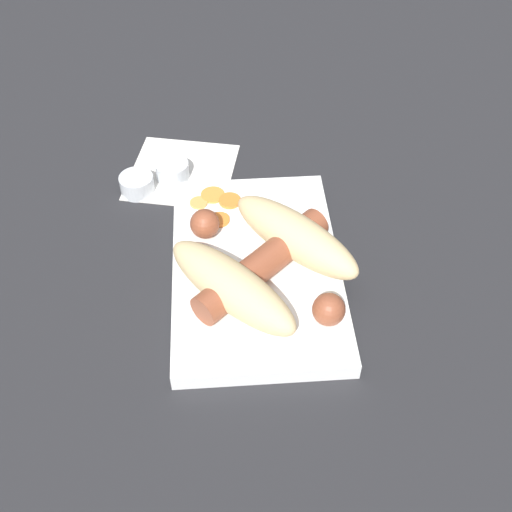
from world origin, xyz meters
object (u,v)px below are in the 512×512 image
food_tray (256,269)px  condiment_cup_near (173,171)px  bread_roll (265,260)px  condiment_cup_far (137,185)px  sausage (263,264)px

food_tray → condiment_cup_near: condiment_cup_near is taller
bread_roll → condiment_cup_far: 0.22m
food_tray → condiment_cup_near: (-0.17, -0.09, 0.00)m
sausage → condiment_cup_far: bearing=-139.4°
bread_roll → condiment_cup_near: bread_roll is taller
bread_roll → condiment_cup_near: bearing=-152.0°
sausage → condiment_cup_far: 0.22m
sausage → condiment_cup_far: sausage is taller
bread_roll → sausage: 0.01m
food_tray → sausage: (0.02, 0.01, 0.03)m
condiment_cup_near → condiment_cup_far: (0.02, -0.04, 0.00)m
food_tray → condiment_cup_far: condiment_cup_far is taller
food_tray → bread_roll: bearing=23.0°
condiment_cup_near → bread_roll: bearing=28.0°
condiment_cup_near → condiment_cup_far: bearing=-61.5°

